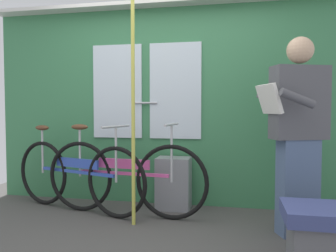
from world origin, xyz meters
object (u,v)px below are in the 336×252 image
bicycle_near_door (76,175)px  bicycle_leaning_behind (123,177)px  trash_bin_by_wall (174,183)px  handrail_pole (133,106)px  passenger_reading_newspaper (298,131)px

bicycle_near_door → bicycle_leaning_behind: size_ratio=0.96×
bicycle_leaning_behind → trash_bin_by_wall: bearing=40.0°
trash_bin_by_wall → handrail_pole: handrail_pole is taller
passenger_reading_newspaper → trash_bin_by_wall: (-1.21, 0.57, -0.63)m
passenger_reading_newspaper → handrail_pole: size_ratio=0.76×
passenger_reading_newspaper → bicycle_leaning_behind: bearing=-28.5°
passenger_reading_newspaper → handrail_pole: (-1.49, -0.03, 0.22)m
bicycle_near_door → handrail_pole: bearing=-5.2°
bicycle_leaning_behind → trash_bin_by_wall: size_ratio=3.13×
bicycle_leaning_behind → trash_bin_by_wall: (0.48, 0.33, -0.12)m
trash_bin_by_wall → handrail_pole: (-0.28, -0.59, 0.85)m
bicycle_leaning_behind → handrail_pole: 0.81m
passenger_reading_newspaper → handrail_pole: 1.51m
bicycle_near_door → handrail_pole: handrail_pole is taller
bicycle_near_door → handrail_pole: 1.10m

